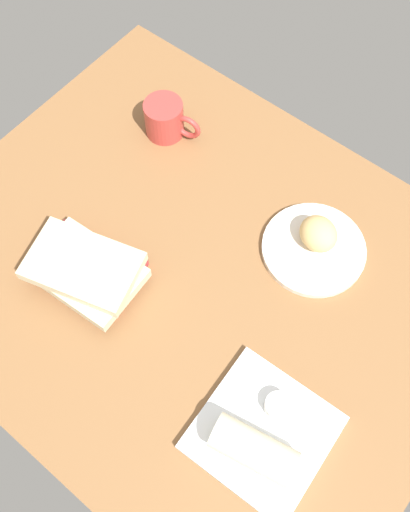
# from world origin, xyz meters

# --- Properties ---
(dining_table) EXTENTS (1.10, 0.90, 0.04)m
(dining_table) POSITION_xyz_m (0.00, 0.00, 0.02)
(dining_table) COLOR brown
(dining_table) RESTS_ON ground
(round_plate) EXTENTS (0.21, 0.21, 0.01)m
(round_plate) POSITION_xyz_m (-0.16, -0.19, 0.05)
(round_plate) COLOR silver
(round_plate) RESTS_ON dining_table
(scone_pastry) EXTENTS (0.10, 0.10, 0.06)m
(scone_pastry) POSITION_xyz_m (-0.16, -0.20, 0.08)
(scone_pastry) COLOR tan
(scone_pastry) RESTS_ON round_plate
(square_plate) EXTENTS (0.23, 0.23, 0.02)m
(square_plate) POSITION_xyz_m (-0.29, 0.17, 0.05)
(square_plate) COLOR white
(square_plate) RESTS_ON dining_table
(sauce_cup) EXTENTS (0.05, 0.05, 0.03)m
(sauce_cup) POSITION_xyz_m (-0.29, 0.12, 0.07)
(sauce_cup) COLOR silver
(sauce_cup) RESTS_ON square_plate
(breakfast_wrap) EXTENTS (0.15, 0.09, 0.06)m
(breakfast_wrap) POSITION_xyz_m (-0.30, 0.21, 0.09)
(breakfast_wrap) COLOR beige
(breakfast_wrap) RESTS_ON square_plate
(book_stack) EXTENTS (0.24, 0.19, 0.08)m
(book_stack) POSITION_xyz_m (0.15, 0.14, 0.08)
(book_stack) COLOR #A53338
(book_stack) RESTS_ON dining_table
(coffee_mug) EXTENTS (0.13, 0.09, 0.09)m
(coffee_mug) POSITION_xyz_m (0.27, -0.23, 0.08)
(coffee_mug) COLOR #B23833
(coffee_mug) RESTS_ON dining_table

